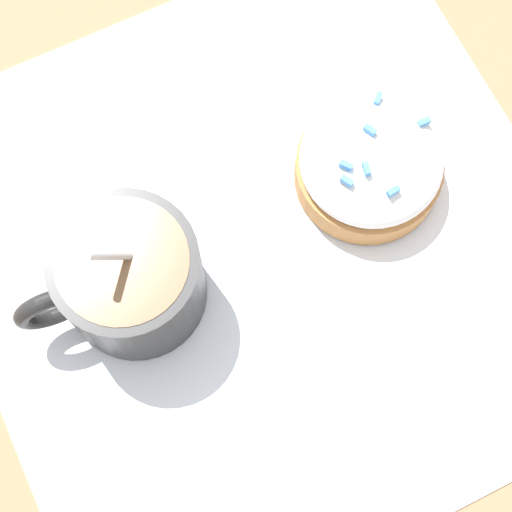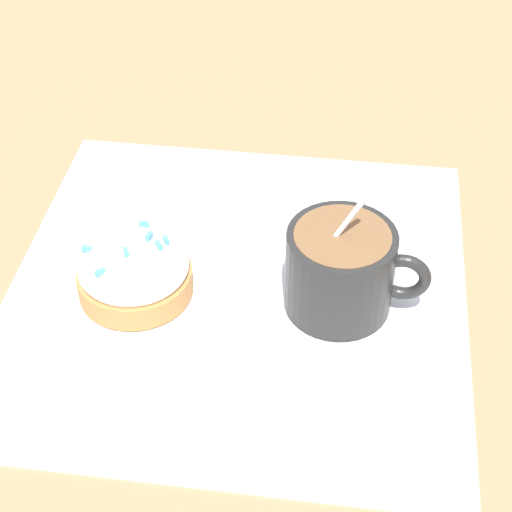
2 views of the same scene
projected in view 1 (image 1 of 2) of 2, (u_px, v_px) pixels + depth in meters
ground_plane at (264, 251)px, 0.49m from camera, size 3.00×3.00×0.00m
paper_napkin at (264, 251)px, 0.49m from camera, size 0.36×0.37×0.00m
coffee_cup at (127, 278)px, 0.45m from camera, size 0.10×0.08×0.10m
frosted_pastry at (370, 164)px, 0.49m from camera, size 0.09×0.09×0.05m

